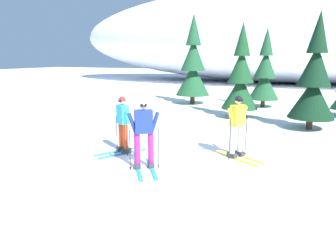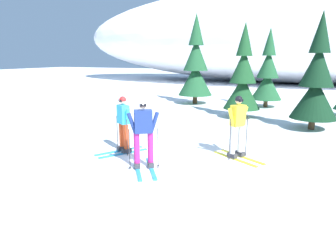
% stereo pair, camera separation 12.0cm
% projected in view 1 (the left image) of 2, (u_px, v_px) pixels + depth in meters
% --- Properties ---
extents(ground_plane, '(120.00, 120.00, 0.00)m').
position_uv_depth(ground_plane, '(167.00, 159.00, 8.46)').
color(ground_plane, white).
extents(skier_cyan_jacket, '(1.16, 1.55, 1.70)m').
position_uv_depth(skier_cyan_jacket, '(123.00, 124.00, 8.87)').
color(skier_cyan_jacket, '#2893CC').
rests_on(skier_cyan_jacket, ground).
extents(skier_navy_jacket, '(1.26, 1.55, 1.78)m').
position_uv_depth(skier_navy_jacket, '(144.00, 133.00, 7.57)').
color(skier_navy_jacket, '#2893CC').
rests_on(skier_navy_jacket, ground).
extents(skier_yellow_jacket, '(1.57, 1.17, 1.77)m').
position_uv_depth(skier_yellow_jacket, '(237.00, 126.00, 8.42)').
color(skier_yellow_jacket, gold).
rests_on(skier_yellow_jacket, ground).
extents(pine_tree_far_left, '(2.06, 2.06, 5.33)m').
position_uv_depth(pine_tree_far_left, '(193.00, 67.00, 18.05)').
color(pine_tree_far_left, '#47301E').
rests_on(pine_tree_far_left, ground).
extents(pine_tree_left, '(1.68, 1.68, 4.36)m').
position_uv_depth(pine_tree_left, '(241.00, 79.00, 13.87)').
color(pine_tree_left, '#47301E').
rests_on(pine_tree_left, ground).
extents(pine_tree_center_left, '(1.70, 1.70, 4.40)m').
position_uv_depth(pine_tree_center_left, '(265.00, 74.00, 16.93)').
color(pine_tree_center_left, '#47301E').
rests_on(pine_tree_center_left, ground).
extents(pine_tree_center_right, '(1.74, 1.74, 4.51)m').
position_uv_depth(pine_tree_center_right, '(314.00, 81.00, 11.60)').
color(pine_tree_center_right, '#47301E').
rests_on(pine_tree_center_right, ground).
extents(snow_ridge_background, '(51.57, 20.15, 10.45)m').
position_uv_depth(snow_ridge_background, '(292.00, 34.00, 32.63)').
color(snow_ridge_background, white).
rests_on(snow_ridge_background, ground).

